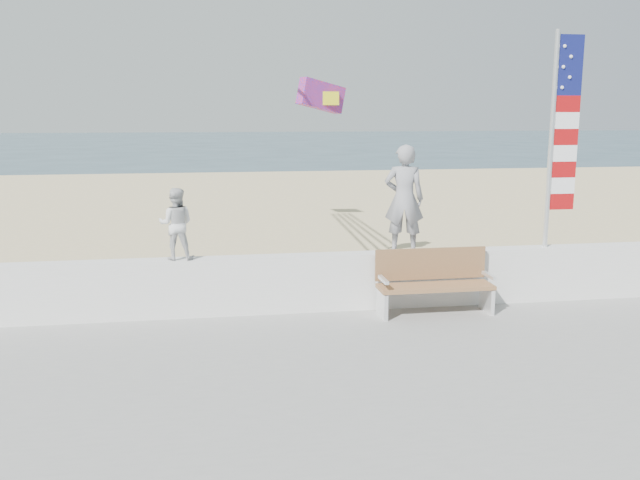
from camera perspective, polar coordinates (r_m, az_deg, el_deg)
The scene contains 8 objects.
ground at distance 9.07m, azimuth 0.60°, elevation -10.56°, with size 220.00×220.00×0.00m, color #284351.
sand at distance 17.69m, azimuth -4.40°, elevation 0.08°, with size 90.00×40.00×0.08m, color #CEBB89.
seawall at distance 10.76m, azimuth -1.23°, elevation -3.61°, with size 30.00×0.35×0.90m, color silver.
adult at distance 10.85m, azimuth 7.09°, elevation 3.47°, with size 0.63×0.41×1.72m, color gray.
child at distance 10.47m, azimuth -12.03°, elevation 1.34°, with size 0.53×0.41×1.10m, color silver.
bench at distance 10.76m, azimuth 9.55°, elevation -3.43°, with size 1.80×0.57×1.00m.
flag at distance 11.76m, azimuth 19.50°, elevation 8.65°, with size 0.50×0.08×3.50m.
parafoil_kite at distance 13.10m, azimuth 0.19°, elevation 12.02°, with size 1.00×0.62×0.68m.
Camera 1 is at (-1.45, -8.33, 3.29)m, focal length 38.00 mm.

